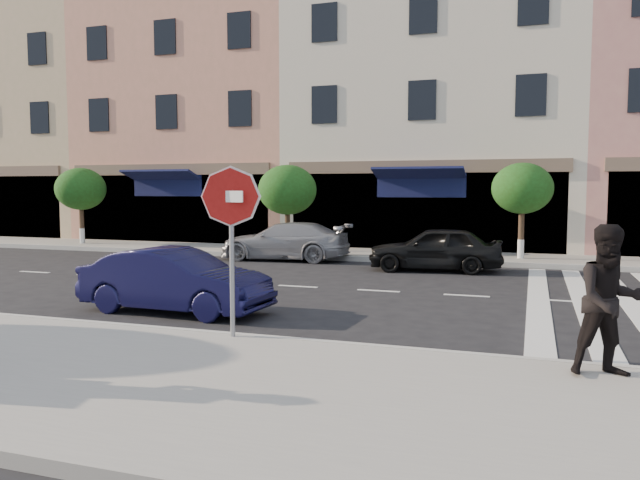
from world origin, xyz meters
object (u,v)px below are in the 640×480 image
Objects in this scene: stop_sign at (231,213)px; walker at (611,301)px; car_near_mid at (175,281)px; car_far_mid at (435,249)px; car_far_left at (284,241)px.

walker is at bearing 4.91° from stop_sign.
stop_sign is 0.69× the size of car_near_mid.
walker is at bearing -104.68° from car_near_mid.
car_far_mid is (3.80, 7.66, 0.03)m from car_near_mid.
stop_sign reaches higher than walker.
stop_sign reaches higher than car_far_mid.
walker reaches higher than car_near_mid.
stop_sign is at bearing -15.46° from car_far_mid.
car_far_left is at bearing 109.31° from walker.
car_far_mid is (-3.53, 9.96, -0.41)m from walker.
walker is (5.13, -0.33, -0.95)m from stop_sign.
walker is 0.42× the size of car_far_left.
car_near_mid is 0.98× the size of car_far_mid.
car_far_left is at bearing -108.59° from car_far_mid.
walker reaches higher than car_far_left.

